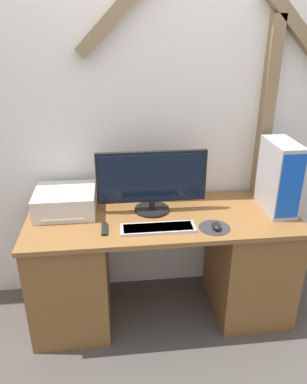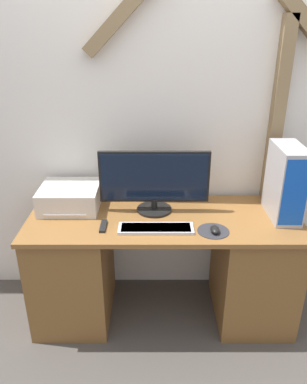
{
  "view_description": "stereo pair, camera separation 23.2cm",
  "coord_description": "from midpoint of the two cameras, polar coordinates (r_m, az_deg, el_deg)",
  "views": [
    {
      "loc": [
        -0.3,
        -1.77,
        1.91
      ],
      "look_at": [
        -0.06,
        0.33,
        0.95
      ],
      "focal_mm": 35.0,
      "sensor_mm": 36.0,
      "label": 1
    },
    {
      "loc": [
        -0.07,
        -1.78,
        1.91
      ],
      "look_at": [
        -0.06,
        0.33,
        0.95
      ],
      "focal_mm": 35.0,
      "sensor_mm": 36.0,
      "label": 2
    }
  ],
  "objects": [
    {
      "name": "monitor",
      "position": [
        2.39,
        -3.04,
        1.78
      ],
      "size": [
        0.71,
        0.23,
        0.41
      ],
      "color": "black",
      "rests_on": "desk"
    },
    {
      "name": "desk",
      "position": [
        2.6,
        -1.21,
        -11.08
      ],
      "size": [
        1.74,
        0.65,
        0.77
      ],
      "color": "brown",
      "rests_on": "ground_plane"
    },
    {
      "name": "computer_tower",
      "position": [
        2.49,
        16.13,
        2.17
      ],
      "size": [
        0.16,
        0.34,
        0.46
      ],
      "color": "#B2B2B7",
      "rests_on": "desk"
    },
    {
      "name": "mousepad",
      "position": [
        2.28,
        6.4,
        -5.49
      ],
      "size": [
        0.19,
        0.19,
        0.0
      ],
      "color": "#2D2D33",
      "rests_on": "desk"
    },
    {
      "name": "printer",
      "position": [
        2.52,
        -15.85,
        -1.44
      ],
      "size": [
        0.39,
        0.35,
        0.15
      ],
      "color": "beige",
      "rests_on": "desk"
    },
    {
      "name": "mouse",
      "position": [
        2.26,
        6.66,
        -5.25
      ],
      "size": [
        0.05,
        0.09,
        0.04
      ],
      "color": "black",
      "rests_on": "mousepad"
    },
    {
      "name": "keyboard",
      "position": [
        2.25,
        -2.26,
        -5.6
      ],
      "size": [
        0.45,
        0.13,
        0.02
      ],
      "color": "silver",
      "rests_on": "desk"
    },
    {
      "name": "remote_control",
      "position": [
        2.28,
        -10.39,
        -5.64
      ],
      "size": [
        0.04,
        0.14,
        0.02
      ],
      "color": "black",
      "rests_on": "desk"
    },
    {
      "name": "ground_plane",
      "position": [
        2.61,
        -0.41,
        -22.4
      ],
      "size": [
        12.0,
        12.0,
        0.0
      ],
      "primitive_type": "plane",
      "color": "#4C4742"
    },
    {
      "name": "wall_back",
      "position": [
        2.55,
        -1.89,
        12.0
      ],
      "size": [
        6.4,
        0.13,
        2.7
      ],
      "color": "white",
      "rests_on": "ground_plane"
    }
  ]
}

